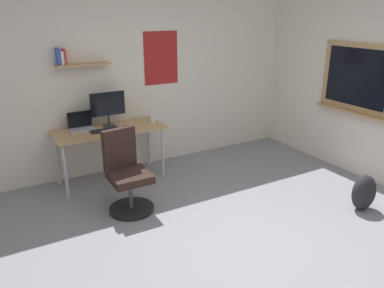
{
  "coord_description": "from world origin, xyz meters",
  "views": [
    {
      "loc": [
        -2.07,
        -2.63,
        2.24
      ],
      "look_at": [
        -0.16,
        0.72,
        0.85
      ],
      "focal_mm": 35.85,
      "sensor_mm": 36.0,
      "label": 1
    }
  ],
  "objects_px": {
    "laptop": "(81,125)",
    "monitor_primary": "(108,107)",
    "desk": "(109,134)",
    "keyboard": "(105,130)",
    "backpack": "(364,192)",
    "computer_mouse": "(126,127)",
    "coffee_mug": "(153,119)",
    "office_chair": "(127,177)"
  },
  "relations": [
    {
      "from": "office_chair",
      "to": "keyboard",
      "type": "distance_m",
      "value": 0.86
    },
    {
      "from": "office_chair",
      "to": "monitor_primary",
      "type": "xyz_separation_m",
      "value": [
        0.13,
        0.96,
        0.59
      ]
    },
    {
      "from": "desk",
      "to": "coffee_mug",
      "type": "relative_size",
      "value": 15.54
    },
    {
      "from": "office_chair",
      "to": "laptop",
      "type": "height_order",
      "value": "laptop"
    },
    {
      "from": "office_chair",
      "to": "monitor_primary",
      "type": "distance_m",
      "value": 1.14
    },
    {
      "from": "laptop",
      "to": "coffee_mug",
      "type": "relative_size",
      "value": 3.37
    },
    {
      "from": "desk",
      "to": "monitor_primary",
      "type": "xyz_separation_m",
      "value": [
        0.04,
        0.1,
        0.35
      ]
    },
    {
      "from": "monitor_primary",
      "to": "computer_mouse",
      "type": "distance_m",
      "value": 0.35
    },
    {
      "from": "monitor_primary",
      "to": "office_chair",
      "type": "bearing_deg",
      "value": -97.82
    },
    {
      "from": "desk",
      "to": "laptop",
      "type": "height_order",
      "value": "laptop"
    },
    {
      "from": "desk",
      "to": "keyboard",
      "type": "bearing_deg",
      "value": -133.61
    },
    {
      "from": "coffee_mug",
      "to": "keyboard",
      "type": "bearing_deg",
      "value": -175.83
    },
    {
      "from": "laptop",
      "to": "computer_mouse",
      "type": "relative_size",
      "value": 2.98
    },
    {
      "from": "computer_mouse",
      "to": "laptop",
      "type": "bearing_deg",
      "value": 157.49
    },
    {
      "from": "laptop",
      "to": "keyboard",
      "type": "xyz_separation_m",
      "value": [
        0.25,
        -0.22,
        -0.04
      ]
    },
    {
      "from": "monitor_primary",
      "to": "computer_mouse",
      "type": "bearing_deg",
      "value": -44.78
    },
    {
      "from": "desk",
      "to": "coffee_mug",
      "type": "height_order",
      "value": "coffee_mug"
    },
    {
      "from": "laptop",
      "to": "computer_mouse",
      "type": "xyz_separation_m",
      "value": [
        0.53,
        -0.22,
        -0.04
      ]
    },
    {
      "from": "monitor_primary",
      "to": "keyboard",
      "type": "distance_m",
      "value": 0.33
    },
    {
      "from": "laptop",
      "to": "backpack",
      "type": "relative_size",
      "value": 0.72
    },
    {
      "from": "office_chair",
      "to": "coffee_mug",
      "type": "xyz_separation_m",
      "value": [
        0.71,
        0.84,
        0.37
      ]
    },
    {
      "from": "office_chair",
      "to": "keyboard",
      "type": "bearing_deg",
      "value": 88.2
    },
    {
      "from": "laptop",
      "to": "monitor_primary",
      "type": "distance_m",
      "value": 0.42
    },
    {
      "from": "office_chair",
      "to": "laptop",
      "type": "relative_size",
      "value": 3.06
    },
    {
      "from": "keyboard",
      "to": "computer_mouse",
      "type": "xyz_separation_m",
      "value": [
        0.28,
        -0.0,
        0.01
      ]
    },
    {
      "from": "backpack",
      "to": "office_chair",
      "type": "bearing_deg",
      "value": 149.85
    },
    {
      "from": "coffee_mug",
      "to": "backpack",
      "type": "bearing_deg",
      "value": -53.24
    },
    {
      "from": "coffee_mug",
      "to": "backpack",
      "type": "height_order",
      "value": "coffee_mug"
    },
    {
      "from": "monitor_primary",
      "to": "computer_mouse",
      "type": "height_order",
      "value": "monitor_primary"
    },
    {
      "from": "office_chair",
      "to": "backpack",
      "type": "distance_m",
      "value": 2.74
    },
    {
      "from": "laptop",
      "to": "monitor_primary",
      "type": "relative_size",
      "value": 0.67
    },
    {
      "from": "office_chair",
      "to": "coffee_mug",
      "type": "bearing_deg",
      "value": 49.72
    },
    {
      "from": "desk",
      "to": "backpack",
      "type": "relative_size",
      "value": 3.32
    },
    {
      "from": "computer_mouse",
      "to": "backpack",
      "type": "bearing_deg",
      "value": -46.4
    },
    {
      "from": "coffee_mug",
      "to": "monitor_primary",
      "type": "bearing_deg",
      "value": 168.15
    },
    {
      "from": "office_chair",
      "to": "computer_mouse",
      "type": "distance_m",
      "value": 0.91
    },
    {
      "from": "desk",
      "to": "coffee_mug",
      "type": "distance_m",
      "value": 0.63
    },
    {
      "from": "laptop",
      "to": "backpack",
      "type": "height_order",
      "value": "laptop"
    },
    {
      "from": "laptop",
      "to": "keyboard",
      "type": "bearing_deg",
      "value": -41.29
    },
    {
      "from": "office_chair",
      "to": "coffee_mug",
      "type": "relative_size",
      "value": 10.33
    },
    {
      "from": "desk",
      "to": "keyboard",
      "type": "distance_m",
      "value": 0.13
    },
    {
      "from": "laptop",
      "to": "keyboard",
      "type": "distance_m",
      "value": 0.34
    }
  ]
}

